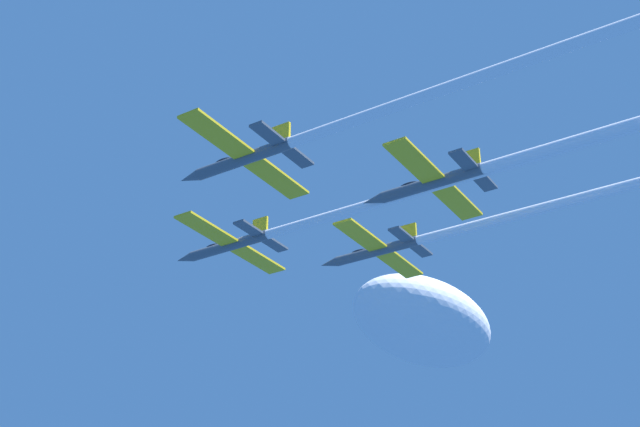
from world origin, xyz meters
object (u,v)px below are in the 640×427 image
jet_right_wing (496,220)px  jet_slot (560,145)px  jet_lead (347,211)px  jet_left_wing (364,117)px

jet_right_wing → jet_slot: 18.35m
jet_lead → jet_right_wing: bearing=-45.3°
jet_lead → jet_left_wing: bearing=-144.3°
jet_lead → jet_left_wing: size_ratio=1.11×
jet_left_wing → jet_right_wing: 27.81m
jet_left_wing → jet_right_wing: bearing=-4.0°
jet_right_wing → jet_slot: jet_right_wing is taller
jet_left_wing → jet_right_wing: jet_right_wing is taller
jet_left_wing → jet_slot: jet_left_wing is taller
jet_lead → jet_slot: (-1.12, -24.87, -0.29)m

